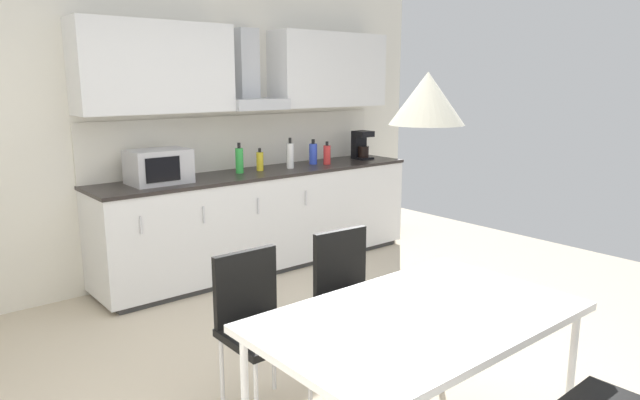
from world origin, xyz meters
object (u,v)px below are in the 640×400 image
bottle_yellow (260,161)px  bottle_green (239,160)px  dining_table (419,322)px  chair_far_right (350,287)px  bottle_white (290,155)px  pendant_lamp (427,98)px  microwave (159,166)px  chair_far_left (256,316)px  bottle_red (327,155)px  bottle_blue (313,154)px  coffee_maker (361,145)px

bottle_yellow → bottle_green: bearing=178.5°
dining_table → chair_far_right: chair_far_right is taller
bottle_white → pendant_lamp: (-1.36, -2.80, 0.63)m
microwave → dining_table: bearing=-90.7°
chair_far_left → bottle_green: bearing=60.2°
bottle_red → bottle_blue: bearing=135.3°
bottle_green → chair_far_left: size_ratio=0.32×
microwave → bottle_green: microwave is taller
bottle_yellow → pendant_lamp: 3.12m
chair_far_right → bottle_blue: bearing=56.3°
bottle_green → bottle_blue: bottle_green is taller
microwave → pendant_lamp: pendant_lamp is taller
bottle_green → bottle_yellow: 0.22m
bottle_green → chair_far_right: (-0.48, -2.03, -0.52)m
microwave → pendant_lamp: 2.90m
dining_table → chair_far_left: chair_far_left is taller
chair_far_right → coffee_maker: bearing=45.2°
microwave → bottle_blue: 1.67m
bottle_yellow → coffee_maker: bearing=-0.2°
bottle_blue → pendant_lamp: bearing=-120.6°
bottle_white → bottle_red: bearing=-3.2°
microwave → dining_table: size_ratio=0.32×
coffee_maker → bottle_blue: (-0.65, 0.02, -0.04)m
microwave → chair_far_right: (0.31, -1.99, -0.54)m
chair_far_right → pendant_lamp: pendant_lamp is taller
bottle_white → pendant_lamp: 3.17m
bottle_yellow → bottle_blue: (0.65, 0.01, 0.02)m
bottle_white → chair_far_left: bearing=-130.8°
bottle_yellow → chair_far_right: 2.20m
bottle_white → bottle_yellow: 0.32m
bottle_red → chair_far_right: bearing=-126.9°
microwave → bottle_yellow: 1.01m
bottle_white → dining_table: bearing=-115.8°
coffee_maker → bottle_red: bearing=-171.7°
bottle_white → dining_table: size_ratio=0.20×
bottle_green → bottle_yellow: bottle_green is taller
chair_far_left → chair_far_right: bearing=-0.0°
dining_table → chair_far_right: size_ratio=1.72×
bottle_white → bottle_yellow: (-0.31, 0.06, -0.04)m
bottle_green → bottle_yellow: (0.22, -0.01, -0.03)m
microwave → chair_far_right: 2.09m
chair_far_right → chair_far_left: size_ratio=1.00×
bottle_white → chair_far_left: size_ratio=0.34×
coffee_maker → microwave: bearing=-179.3°
coffee_maker → chair_far_right: size_ratio=0.34×
bottle_blue → pendant_lamp: pendant_lamp is taller
bottle_white → bottle_green: (-0.53, 0.07, -0.01)m
bottle_green → dining_table: size_ratio=0.19×
microwave → bottle_blue: microwave is taller
bottle_blue → chair_far_right: size_ratio=0.29×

